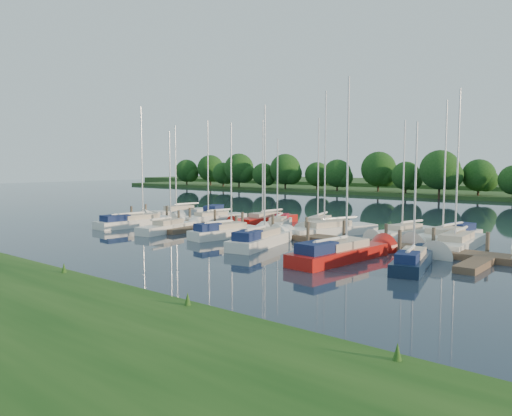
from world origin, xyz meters
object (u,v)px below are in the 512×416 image
Objects in this scene: dock at (275,235)px; sailboat_s_2 at (227,233)px; sailboat_n_5 at (319,226)px; motorboat at (213,215)px; sailboat_n_0 at (179,214)px.

sailboat_s_2 is (-3.03, -2.34, 0.14)m from dock.
sailboat_n_5 reaches higher than sailboat_s_2.
dock is 3.85× the size of sailboat_n_5.
sailboat_s_2 reaches higher than motorboat.
sailboat_n_0 is at bearing 162.09° from dock.
sailboat_n_0 is 1.10× the size of sailboat_s_2.
sailboat_n_0 is 1.02× the size of sailboat_n_5.
dock is 19.00m from sailboat_n_0.
dock is 6.79× the size of motorboat.
motorboat is 13.77m from sailboat_s_2.
motorboat is 13.40m from sailboat_n_5.
sailboat_n_5 is (18.03, 0.79, -0.01)m from sailboat_n_0.
motorboat is at bearing 153.69° from dock.
sailboat_s_2 is (-2.98, -8.97, 0.06)m from sailboat_n_5.
dock is at bearing 130.20° from motorboat.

